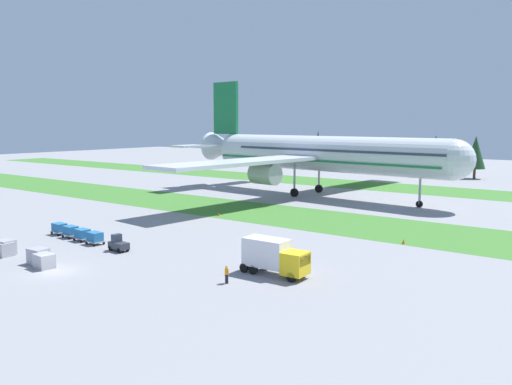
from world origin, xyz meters
TOP-DOWN VIEW (x-y plane):
  - ground_plane at (0.00, 0.00)m, footprint 400.00×400.00m
  - grass_strip_near at (0.00, 40.69)m, footprint 320.00×17.06m
  - grass_strip_far at (0.00, 86.81)m, footprint 320.00×17.06m
  - airliner at (-6.60, 63.92)m, footprint 63.59×78.61m
  - baggage_tug at (-1.95, 9.33)m, footprint 2.69×1.50m
  - cargo_dolly_lead at (-6.96, 9.73)m, footprint 2.31×1.67m
  - cargo_dolly_second at (-9.85, 9.96)m, footprint 2.31×1.67m
  - cargo_dolly_third at (-12.74, 10.19)m, footprint 2.31×1.67m
  - cargo_dolly_fourth at (-15.63, 10.42)m, footprint 2.31×1.67m
  - catering_truck at (18.28, 12.25)m, footprint 7.01×2.48m
  - ground_crew_marshaller at (16.23, 7.40)m, footprint 0.55×0.36m
  - uld_container_0 at (-10.79, 0.46)m, footprint 2.14×1.78m
  - uld_container_1 at (-10.54, 0.12)m, footprint 2.06×1.68m
  - uld_container_2 at (-4.26, 0.61)m, footprint 2.11×1.73m
  - uld_container_3 at (-2.29, 0.06)m, footprint 2.12×1.75m
  - taxiway_marker_0 at (23.72, 32.83)m, footprint 0.44×0.44m
  - taxiway_marker_1 at (-7.55, 33.89)m, footprint 0.44×0.44m
  - distant_tree_line at (-0.19, 118.43)m, footprint 156.43×10.98m

SIDE VIEW (x-z plane):
  - ground_plane at x=0.00m, z-range 0.00..0.00m
  - grass_strip_near at x=0.00m, z-range 0.00..0.01m
  - grass_strip_far at x=0.00m, z-range 0.00..0.01m
  - taxiway_marker_0 at x=23.72m, z-range 0.00..0.60m
  - taxiway_marker_1 at x=-7.55m, z-range 0.00..0.64m
  - uld_container_3 at x=-2.29m, z-range 0.00..1.51m
  - uld_container_1 at x=-10.54m, z-range 0.00..1.56m
  - baggage_tug at x=-1.95m, z-range -0.17..1.80m
  - uld_container_2 at x=-4.26m, z-range 0.00..1.70m
  - uld_container_0 at x=-10.79m, z-range 0.00..1.74m
  - cargo_dolly_lead at x=-6.96m, z-range 0.14..1.69m
  - cargo_dolly_second at x=-9.85m, z-range 0.14..1.69m
  - cargo_dolly_third at x=-12.74m, z-range 0.14..1.69m
  - cargo_dolly_fourth at x=-15.63m, z-range 0.14..1.69m
  - ground_crew_marshaller at x=16.23m, z-range 0.08..1.82m
  - catering_truck at x=18.28m, z-range 0.16..3.74m
  - distant_tree_line at x=-0.19m, z-range 0.29..12.67m
  - airliner at x=-6.60m, z-range -3.47..21.06m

